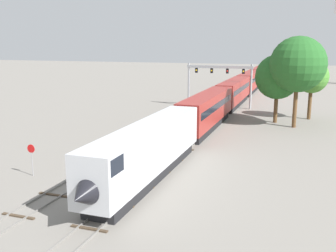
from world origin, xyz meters
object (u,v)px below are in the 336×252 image
Objects in this scene: trackside_tree_left at (278,77)px; passenger_train at (243,86)px; signal_gantry at (219,75)px; trackside_tree_right at (312,77)px; stop_sign at (32,155)px; trackside_tree_mid at (298,64)px.

passenger_train is at bearing 108.83° from trackside_tree_left.
trackside_tree_right reaches higher than signal_gantry.
stop_sign is 0.23× the size of trackside_tree_mid.
trackside_tree_left is (10.87, -10.91, 0.91)m from signal_gantry.
passenger_train is at bearing 80.03° from stop_sign.
trackside_tree_left reaches higher than trackside_tree_right.
signal_gantry is at bearing 134.87° from trackside_tree_left.
signal_gantry is 1.21× the size of trackside_tree_left.
trackside_tree_left is at bearing -71.17° from passenger_train.
trackside_tree_mid is 7.67m from trackside_tree_right.
trackside_tree_mid reaches higher than trackside_tree_right.
trackside_tree_right is (23.38, 36.04, 4.67)m from stop_sign.
signal_gantry reaches higher than passenger_train.
trackside_tree_left is (18.62, 31.59, 4.90)m from stop_sign.
trackside_tree_left is at bearing 59.49° from stop_sign.
trackside_tree_mid is (21.35, 28.98, 6.87)m from stop_sign.
signal_gantry is (-2.25, -14.36, 3.25)m from passenger_train.
passenger_train is 10.23× the size of trackside_tree_mid.
trackside_tree_left is 0.80× the size of trackside_tree_mid.
trackside_tree_left is 4.27m from trackside_tree_mid.
passenger_train is at bearing 122.71° from trackside_tree_right.
trackside_tree_mid is at bearing -105.99° from trackside_tree_right.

